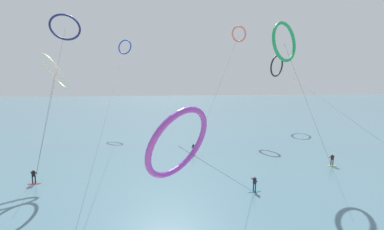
{
  "coord_description": "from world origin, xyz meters",
  "views": [
    {
      "loc": [
        -3.55,
        -6.21,
        11.44
      ],
      "look_at": [
        0.0,
        19.99,
        7.98
      ],
      "focal_mm": 23.75,
      "sensor_mm": 36.0,
      "label": 1
    }
  ],
  "objects_px": {
    "kite_charcoal": "(277,66)",
    "surfer_crimson": "(34,177)",
    "surfer_teal": "(254,185)",
    "kite_navy": "(65,27)",
    "kite_emerald": "(284,42)",
    "kite_coral": "(239,34)",
    "kite_ivory": "(55,72)",
    "kite_cobalt": "(125,47)",
    "surfer_lime": "(332,161)",
    "kite_violet": "(178,143)",
    "surfer_amber": "(193,149)"
  },
  "relations": [
    {
      "from": "surfer_amber",
      "to": "kite_emerald",
      "type": "xyz_separation_m",
      "value": [
        10.65,
        -7.47,
        15.66
      ]
    },
    {
      "from": "surfer_crimson",
      "to": "kite_navy",
      "type": "relative_size",
      "value": 0.08
    },
    {
      "from": "surfer_amber",
      "to": "kite_ivory",
      "type": "height_order",
      "value": "kite_ivory"
    },
    {
      "from": "kite_emerald",
      "to": "surfer_lime",
      "type": "bearing_deg",
      "value": -37.94
    },
    {
      "from": "kite_violet",
      "to": "kite_cobalt",
      "type": "relative_size",
      "value": 0.24
    },
    {
      "from": "kite_navy",
      "to": "kite_charcoal",
      "type": "bearing_deg",
      "value": 0.77
    },
    {
      "from": "surfer_crimson",
      "to": "kite_emerald",
      "type": "xyz_separation_m",
      "value": [
        30.0,
        1.93,
        15.66
      ]
    },
    {
      "from": "surfer_amber",
      "to": "surfer_lime",
      "type": "height_order",
      "value": "same"
    },
    {
      "from": "surfer_lime",
      "to": "kite_ivory",
      "type": "xyz_separation_m",
      "value": [
        -35.3,
        1.68,
        11.76
      ]
    },
    {
      "from": "kite_ivory",
      "to": "kite_cobalt",
      "type": "bearing_deg",
      "value": -40.55
    },
    {
      "from": "kite_charcoal",
      "to": "surfer_crimson",
      "type": "bearing_deg",
      "value": 2.59
    },
    {
      "from": "surfer_amber",
      "to": "kite_cobalt",
      "type": "bearing_deg",
      "value": 55.09
    },
    {
      "from": "kite_coral",
      "to": "kite_charcoal",
      "type": "bearing_deg",
      "value": -108.28
    },
    {
      "from": "surfer_teal",
      "to": "surfer_crimson",
      "type": "bearing_deg",
      "value": -124.71
    },
    {
      "from": "surfer_crimson",
      "to": "kite_charcoal",
      "type": "xyz_separation_m",
      "value": [
        43.89,
        32.26,
        14.6
      ]
    },
    {
      "from": "kite_coral",
      "to": "kite_emerald",
      "type": "bearing_deg",
      "value": 132.09
    },
    {
      "from": "kite_cobalt",
      "to": "kite_coral",
      "type": "bearing_deg",
      "value": 10.75
    },
    {
      "from": "surfer_teal",
      "to": "surfer_lime",
      "type": "height_order",
      "value": "same"
    },
    {
      "from": "kite_charcoal",
      "to": "kite_ivory",
      "type": "distance_m",
      "value": 51.34
    },
    {
      "from": "kite_cobalt",
      "to": "kite_charcoal",
      "type": "height_order",
      "value": "kite_cobalt"
    },
    {
      "from": "surfer_crimson",
      "to": "surfer_lime",
      "type": "distance_m",
      "value": 37.26
    },
    {
      "from": "surfer_crimson",
      "to": "kite_charcoal",
      "type": "height_order",
      "value": "kite_charcoal"
    },
    {
      "from": "surfer_lime",
      "to": "kite_violet",
      "type": "xyz_separation_m",
      "value": [
        -22.28,
        -17.26,
        7.36
      ]
    },
    {
      "from": "kite_violet",
      "to": "kite_cobalt",
      "type": "xyz_separation_m",
      "value": [
        -8.67,
        50.62,
        11.48
      ]
    },
    {
      "from": "kite_coral",
      "to": "surfer_amber",
      "type": "bearing_deg",
      "value": 100.46
    },
    {
      "from": "kite_ivory",
      "to": "kite_navy",
      "type": "xyz_separation_m",
      "value": [
        -1.37,
        8.71,
        6.86
      ]
    },
    {
      "from": "surfer_amber",
      "to": "kite_emerald",
      "type": "height_order",
      "value": "kite_emerald"
    },
    {
      "from": "surfer_teal",
      "to": "surfer_lime",
      "type": "relative_size",
      "value": 1.0
    },
    {
      "from": "surfer_lime",
      "to": "kite_cobalt",
      "type": "relative_size",
      "value": 0.03
    },
    {
      "from": "kite_charcoal",
      "to": "kite_coral",
      "type": "distance_m",
      "value": 14.72
    },
    {
      "from": "surfer_amber",
      "to": "kite_navy",
      "type": "relative_size",
      "value": 0.08
    },
    {
      "from": "kite_cobalt",
      "to": "kite_ivory",
      "type": "relative_size",
      "value": 3.65
    },
    {
      "from": "kite_emerald",
      "to": "surfer_crimson",
      "type": "bearing_deg",
      "value": 152.09
    },
    {
      "from": "surfer_amber",
      "to": "kite_cobalt",
      "type": "distance_m",
      "value": 33.98
    },
    {
      "from": "kite_navy",
      "to": "kite_emerald",
      "type": "relative_size",
      "value": 1.13
    },
    {
      "from": "surfer_teal",
      "to": "kite_emerald",
      "type": "bearing_deg",
      "value": 116.75
    },
    {
      "from": "kite_ivory",
      "to": "kite_emerald",
      "type": "xyz_separation_m",
      "value": [
        28.06,
        -0.87,
        3.89
      ]
    },
    {
      "from": "kite_navy",
      "to": "kite_emerald",
      "type": "xyz_separation_m",
      "value": [
        29.43,
        -9.58,
        -2.96
      ]
    },
    {
      "from": "surfer_teal",
      "to": "surfer_amber",
      "type": "relative_size",
      "value": 1.0
    },
    {
      "from": "surfer_amber",
      "to": "kite_coral",
      "type": "xyz_separation_m",
      "value": [
        12.59,
        17.25,
        21.11
      ]
    },
    {
      "from": "kite_violet",
      "to": "kite_ivory",
      "type": "bearing_deg",
      "value": -97.71
    },
    {
      "from": "kite_ivory",
      "to": "kite_emerald",
      "type": "bearing_deg",
      "value": -124.49
    },
    {
      "from": "kite_cobalt",
      "to": "kite_charcoal",
      "type": "distance_m",
      "value": 37.9
    },
    {
      "from": "surfer_crimson",
      "to": "kite_ivory",
      "type": "xyz_separation_m",
      "value": [
        1.94,
        2.81,
        11.76
      ]
    },
    {
      "from": "surfer_teal",
      "to": "kite_navy",
      "type": "relative_size",
      "value": 0.08
    },
    {
      "from": "surfer_teal",
      "to": "surfer_crimson",
      "type": "xyz_separation_m",
      "value": [
        -23.73,
        5.27,
        0.0
      ]
    },
    {
      "from": "kite_emerald",
      "to": "surfer_amber",
      "type": "bearing_deg",
      "value": 113.36
    },
    {
      "from": "surfer_teal",
      "to": "kite_charcoal",
      "type": "height_order",
      "value": "kite_charcoal"
    },
    {
      "from": "surfer_teal",
      "to": "surfer_lime",
      "type": "xyz_separation_m",
      "value": [
        13.52,
        6.39,
        0.0
      ]
    },
    {
      "from": "surfer_crimson",
      "to": "kite_charcoal",
      "type": "bearing_deg",
      "value": 30.26
    }
  ]
}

